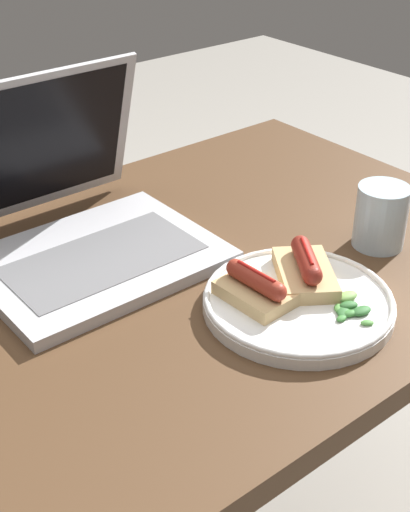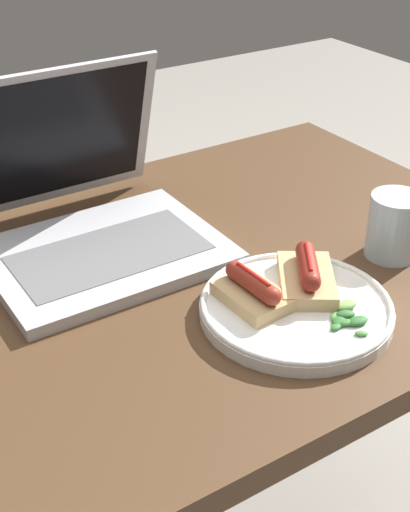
# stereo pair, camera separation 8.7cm
# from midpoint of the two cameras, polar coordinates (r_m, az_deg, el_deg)

# --- Properties ---
(desk) EXTENTS (1.05, 0.71, 0.73)m
(desk) POSITION_cam_midpoint_polar(r_m,az_deg,el_deg) (1.07, -4.30, -5.90)
(desk) COLOR #4C331E
(desk) RESTS_ON ground_plane
(laptop) EXTENTS (0.33, 0.33, 0.25)m
(laptop) POSITION_cam_midpoint_polar(r_m,az_deg,el_deg) (1.05, -12.40, 2.36)
(laptop) COLOR #B7B7BC
(laptop) RESTS_ON desk
(plate) EXTENTS (0.25, 0.25, 0.02)m
(plate) POSITION_cam_midpoint_polar(r_m,az_deg,el_deg) (0.93, 4.82, -3.75)
(plate) COLOR white
(plate) RESTS_ON desk
(sausage_toast_left) EXTENTS (0.07, 0.10, 0.04)m
(sausage_toast_left) POSITION_cam_midpoint_polar(r_m,az_deg,el_deg) (0.91, 1.33, -2.66)
(sausage_toast_left) COLOR tan
(sausage_toast_left) RESTS_ON plate
(sausage_toast_middle) EXTENTS (0.12, 0.14, 0.05)m
(sausage_toast_middle) POSITION_cam_midpoint_polar(r_m,az_deg,el_deg) (0.95, 5.47, -1.12)
(sausage_toast_middle) COLOR tan
(sausage_toast_middle) RESTS_ON plate
(salad_pile) EXTENTS (0.06, 0.08, 0.01)m
(salad_pile) POSITION_cam_midpoint_polar(r_m,az_deg,el_deg) (0.91, 8.81, -4.10)
(salad_pile) COLOR #2D662D
(salad_pile) RESTS_ON plate
(drinking_glass) EXTENTS (0.08, 0.08, 0.09)m
(drinking_glass) POSITION_cam_midpoint_polar(r_m,az_deg,el_deg) (1.07, 11.66, 3.05)
(drinking_glass) COLOR silver
(drinking_glass) RESTS_ON desk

